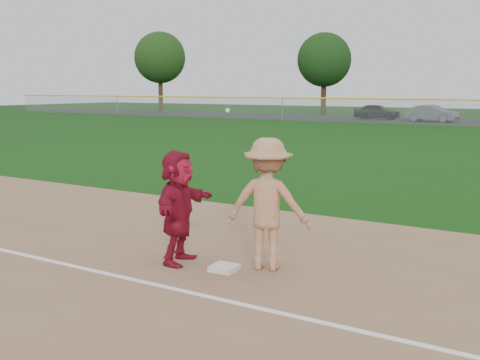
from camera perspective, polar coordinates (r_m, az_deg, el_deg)
The scene contains 9 objects.
ground at distance 9.72m, azimuth -4.81°, elevation -8.75°, with size 160.00×160.00×0.00m, color #103D0B.
foul_line at distance 9.12m, azimuth -7.90°, elevation -9.83°, with size 60.00×0.10×0.01m, color white.
first_base at distance 9.71m, azimuth -1.50°, elevation -8.33°, with size 0.39×0.39×0.09m, color silver.
base_runner at distance 9.99m, azimuth -5.86°, elevation -2.56°, with size 1.76×0.56×1.89m, color maroon.
car_left at distance 56.95m, azimuth 12.87°, elevation 6.35°, with size 1.66×4.13×1.41m, color black.
car_mid at distance 54.04m, azimuth 17.76°, elevation 6.04°, with size 1.51×4.34×1.43m, color slate.
first_base_play at distance 9.60m, azimuth 2.65°, elevation -2.30°, with size 1.53×1.13×2.58m.
tree_0 at distance 77.46m, azimuth -7.60°, elevation 11.42°, with size 6.40×6.40×9.81m.
tree_1 at distance 66.45m, azimuth 7.99°, elevation 11.21°, with size 5.80×5.80×8.75m.
Camera 1 is at (5.63, -7.36, 2.92)m, focal length 45.00 mm.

